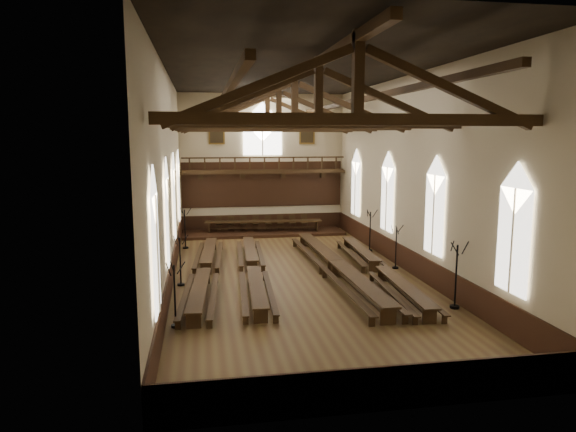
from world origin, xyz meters
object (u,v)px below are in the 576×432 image
candelabrum_left_near (175,307)px  candelabrum_left_mid (181,270)px  refectory_row_d (379,267)px  refectory_row_a (205,269)px  high_table (263,222)px  candelabrum_right_near (455,288)px  candelabrum_right_mid (396,255)px  dais (264,233)px  refectory_row_b (253,267)px  candelabrum_right_far (370,239)px  candelabrum_left_far (185,236)px  refectory_row_c (336,264)px

candelabrum_left_near → candelabrum_left_mid: bearing=90.0°
refectory_row_d → candelabrum_left_mid: 9.69m
refectory_row_d → refectory_row_a: bearing=173.2°
high_table → candelabrum_right_near: size_ratio=3.01×
candelabrum_left_near → candelabrum_right_mid: size_ratio=1.06×
dais → high_table: high_table is taller
refectory_row_d → dais: size_ratio=1.22×
candelabrum_right_near → refectory_row_b: bearing=140.9°
refectory_row_a → candelabrum_right_far: (9.95, 4.59, 0.28)m
dais → candelabrum_left_far: (-5.39, -3.94, 0.69)m
candelabrum_left_near → candelabrum_right_near: bearing=1.2°
high_table → candelabrum_right_near: candelabrum_right_near is taller
dais → refectory_row_b: bearing=-99.6°
candelabrum_right_far → candelabrum_left_far: bearing=166.5°
refectory_row_b → refectory_row_c: 4.14m
candelabrum_right_mid → refectory_row_d: bearing=-135.5°
refectory_row_c → candelabrum_left_far: bearing=134.8°
refectory_row_b → candelabrum_left_near: 7.31m
high_table → dais: bearing=-85.5°
candelabrum_left_far → candelabrum_right_near: (11.10, -13.36, 0.06)m
refectory_row_a → candelabrum_left_mid: bearing=-140.8°
refectory_row_b → candelabrum_right_near: bearing=-39.1°
refectory_row_d → high_table: bearing=109.4°
refectory_row_d → candelabrum_right_far: candelabrum_right_far is taller
candelabrum_left_near → high_table: bearing=72.9°
refectory_row_c → candelabrum_left_far: candelabrum_left_far is taller
refectory_row_d → candelabrum_right_far: 5.80m
candelabrum_right_near → candelabrum_right_mid: 6.47m
high_table → refectory_row_d: bearing=-70.6°
refectory_row_c → dais: refectory_row_c is taller
candelabrum_right_mid → refectory_row_c: bearing=-167.4°
candelabrum_left_far → candelabrum_right_mid: (11.10, -6.90, -0.08)m
refectory_row_c → candelabrum_left_near: size_ratio=5.98×
refectory_row_d → candelabrum_right_mid: (1.41, 1.39, 0.21)m
refectory_row_d → refectory_row_b: bearing=170.0°
dais → high_table: (-0.00, 0.00, 0.76)m
candelabrum_left_far → refectory_row_a: bearing=-81.0°
refectory_row_a → candelabrum_right_mid: (9.95, 0.36, 0.21)m
refectory_row_c → candelabrum_left_mid: 7.64m
refectory_row_a → dais: bearing=69.2°
refectory_row_a → candelabrum_left_far: candelabrum_left_far is taller
dais → candelabrum_right_mid: bearing=-62.2°
dais → candelabrum_left_far: bearing=-143.9°
refectory_row_a → refectory_row_b: 2.37m
candelabrum_left_far → candelabrum_right_mid: candelabrum_left_far is taller
candelabrum_left_near → candelabrum_left_mid: candelabrum_left_near is taller
candelabrum_right_mid → candelabrum_right_near: bearing=-90.0°
candelabrum_left_near → candelabrum_left_far: 13.60m
refectory_row_b → refectory_row_d: 6.27m
dais → refectory_row_a: bearing=-110.8°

